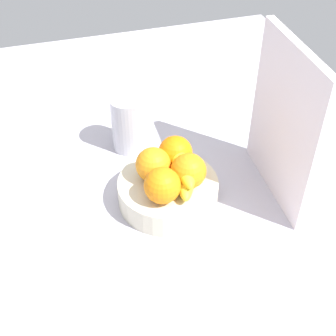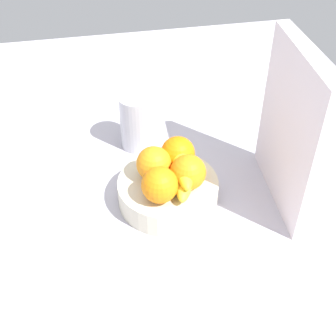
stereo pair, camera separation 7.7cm
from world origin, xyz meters
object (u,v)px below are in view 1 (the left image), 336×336
at_px(orange_front_right, 164,185).
at_px(banana_bunch, 183,168).
at_px(thermos_tumbler, 129,124).
at_px(fruit_bowl, 168,191).
at_px(orange_back_left, 175,153).
at_px(orange_front_left, 154,165).
at_px(orange_center, 188,171).
at_px(cutting_board, 284,124).

bearing_deg(orange_front_right, banana_bunch, 130.06).
bearing_deg(thermos_tumbler, fruit_bowl, 9.04).
bearing_deg(orange_front_right, thermos_tumbler, -177.67).
bearing_deg(orange_back_left, orange_front_left, -66.42).
bearing_deg(orange_center, thermos_tumbler, -162.81).
distance_m(orange_front_left, thermos_tumbler, 0.20).
distance_m(orange_front_right, cutting_board, 0.29).
xyz_separation_m(fruit_bowl, orange_front_left, (-0.02, -0.03, 0.07)).
distance_m(fruit_bowl, orange_center, 0.08).
xyz_separation_m(orange_front_left, orange_back_left, (-0.03, 0.06, 0.00)).
xyz_separation_m(orange_front_right, cutting_board, (-0.02, 0.27, 0.08)).
bearing_deg(orange_back_left, thermos_tumbler, -159.12).
bearing_deg(orange_front_right, orange_back_left, 149.49).
distance_m(fruit_bowl, orange_front_right, 0.09).
bearing_deg(thermos_tumbler, orange_front_left, 2.54).
bearing_deg(orange_center, banana_bunch, -167.73).
relative_size(fruit_bowl, banana_bunch, 1.19).
bearing_deg(fruit_bowl, orange_back_left, 145.81).
bearing_deg(thermos_tumbler, orange_center, 17.19).
bearing_deg(orange_front_right, cutting_board, 94.28).
relative_size(orange_front_left, orange_center, 1.00).
xyz_separation_m(orange_front_right, orange_back_left, (-0.09, 0.06, 0.00)).
distance_m(fruit_bowl, orange_back_left, 0.09).
height_order(orange_center, thermos_tumbler, thermos_tumbler).
bearing_deg(banana_bunch, orange_front_right, -49.94).
distance_m(orange_front_right, banana_bunch, 0.08).
bearing_deg(orange_back_left, fruit_bowl, -34.19).
distance_m(orange_front_left, orange_front_right, 0.07).
height_order(fruit_bowl, cutting_board, cutting_board).
distance_m(fruit_bowl, thermos_tumbler, 0.23).
distance_m(fruit_bowl, orange_front_left, 0.08).
relative_size(orange_front_right, cutting_board, 0.22).
distance_m(banana_bunch, cutting_board, 0.23).
xyz_separation_m(orange_front_right, banana_bunch, (-0.05, 0.06, -0.01)).
relative_size(fruit_bowl, orange_front_right, 2.89).
relative_size(orange_back_left, banana_bunch, 0.41).
height_order(orange_front_left, thermos_tumbler, thermos_tumbler).
relative_size(orange_front_right, orange_center, 1.00).
xyz_separation_m(orange_center, banana_bunch, (-0.02, -0.00, -0.01)).
height_order(fruit_bowl, orange_front_left, orange_front_left).
relative_size(orange_front_right, orange_back_left, 1.00).
bearing_deg(orange_back_left, orange_front_right, -30.51).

